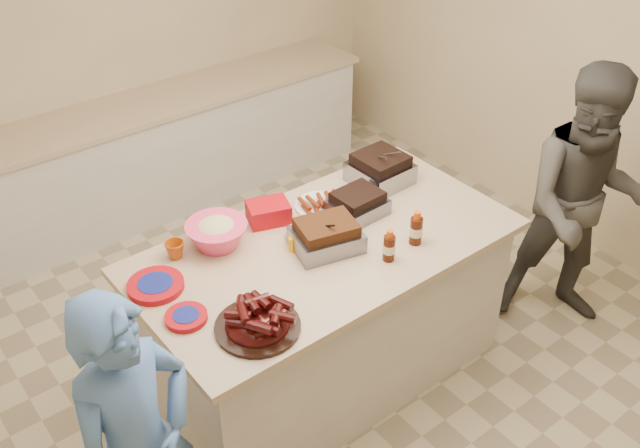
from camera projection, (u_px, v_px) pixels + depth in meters
room at (332, 353)px, 4.45m from camera, size 4.50×5.00×2.70m
back_counter at (158, 154)px, 5.61m from camera, size 3.60×0.64×0.90m
island at (325, 372)px, 4.33m from camera, size 2.06×1.09×0.97m
rib_platter at (258, 328)px, 3.24m from camera, size 0.40×0.40×0.16m
pulled_pork_tray at (326, 248)px, 3.74m from camera, size 0.40×0.34×0.10m
brisket_tray at (357, 214)px, 4.00m from camera, size 0.30×0.26×0.09m
roasting_pan at (379, 182)px, 4.27m from camera, size 0.32×0.32×0.13m
coleslaw_bowl at (218, 245)px, 3.76m from camera, size 0.33×0.33×0.22m
sausage_plate at (321, 207)px, 4.05m from camera, size 0.37×0.37×0.05m
mac_cheese_dish at (376, 175)px, 4.34m from camera, size 0.32×0.27×0.08m
bbq_bottle_a at (388, 259)px, 3.66m from camera, size 0.06×0.06×0.18m
bbq_bottle_b at (415, 243)px, 3.77m from camera, size 0.07×0.07×0.20m
mustard_bottle at (293, 250)px, 3.72m from camera, size 0.04×0.04×0.11m
sauce_bowl at (300, 238)px, 3.81m from camera, size 0.15×0.05×0.15m
plate_stack_large at (156, 288)px, 3.47m from camera, size 0.28×0.28×0.03m
plate_stack_small at (186, 319)px, 3.29m from camera, size 0.20×0.20×0.03m
plastic_cup at (176, 257)px, 3.67m from camera, size 0.10×0.10×0.10m
basket_stack at (269, 221)px, 3.94m from camera, size 0.27×0.23×0.11m
guest_gray at (557, 312)px, 4.77m from camera, size 1.81×1.84×0.66m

